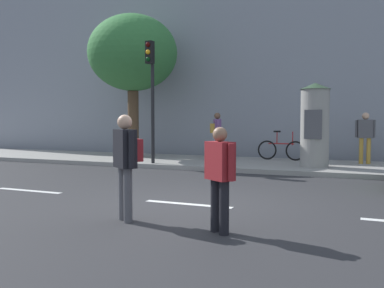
{
  "coord_description": "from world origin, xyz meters",
  "views": [
    {
      "loc": [
        3.19,
        -7.37,
        1.62
      ],
      "look_at": [
        -0.76,
        2.0,
        1.05
      ],
      "focal_mm": 39.22,
      "sensor_mm": 36.0,
      "label": 1
    }
  ],
  "objects_px": {
    "pedestrian_in_dark_shirt": "(126,157)",
    "traffic_light": "(151,81)",
    "pedestrian_with_backpack": "(365,133)",
    "pedestrian_in_red_top": "(217,131)",
    "bicycle_leaning": "(281,150)",
    "poster_column": "(315,124)",
    "street_tree": "(133,54)",
    "pedestrian_near_pole": "(220,172)"
  },
  "relations": [
    {
      "from": "traffic_light",
      "to": "poster_column",
      "type": "relative_size",
      "value": 1.56
    },
    {
      "from": "bicycle_leaning",
      "to": "traffic_light",
      "type": "bearing_deg",
      "value": -142.66
    },
    {
      "from": "pedestrian_near_pole",
      "to": "pedestrian_with_backpack",
      "type": "bearing_deg",
      "value": 79.17
    },
    {
      "from": "poster_column",
      "to": "pedestrian_in_red_top",
      "type": "height_order",
      "value": "poster_column"
    },
    {
      "from": "traffic_light",
      "to": "bicycle_leaning",
      "type": "height_order",
      "value": "traffic_light"
    },
    {
      "from": "pedestrian_near_pole",
      "to": "pedestrian_in_dark_shirt",
      "type": "bearing_deg",
      "value": 176.0
    },
    {
      "from": "street_tree",
      "to": "pedestrian_in_dark_shirt",
      "type": "height_order",
      "value": "street_tree"
    },
    {
      "from": "pedestrian_in_dark_shirt",
      "to": "traffic_light",
      "type": "bearing_deg",
      "value": 115.38
    },
    {
      "from": "pedestrian_in_red_top",
      "to": "poster_column",
      "type": "bearing_deg",
      "value": -19.86
    },
    {
      "from": "pedestrian_in_dark_shirt",
      "to": "bicycle_leaning",
      "type": "distance_m",
      "value": 9.82
    },
    {
      "from": "street_tree",
      "to": "pedestrian_in_dark_shirt",
      "type": "distance_m",
      "value": 10.82
    },
    {
      "from": "bicycle_leaning",
      "to": "pedestrian_with_backpack",
      "type": "bearing_deg",
      "value": -4.78
    },
    {
      "from": "poster_column",
      "to": "pedestrian_in_dark_shirt",
      "type": "distance_m",
      "value": 8.19
    },
    {
      "from": "poster_column",
      "to": "bicycle_leaning",
      "type": "bearing_deg",
      "value": 127.02
    },
    {
      "from": "street_tree",
      "to": "pedestrian_in_dark_shirt",
      "type": "xyz_separation_m",
      "value": [
        5.19,
        -8.92,
        -3.25
      ]
    },
    {
      "from": "pedestrian_in_dark_shirt",
      "to": "bicycle_leaning",
      "type": "height_order",
      "value": "pedestrian_in_dark_shirt"
    },
    {
      "from": "pedestrian_in_red_top",
      "to": "pedestrian_with_backpack",
      "type": "relative_size",
      "value": 1.02
    },
    {
      "from": "poster_column",
      "to": "pedestrian_in_red_top",
      "type": "bearing_deg",
      "value": 160.14
    },
    {
      "from": "pedestrian_in_dark_shirt",
      "to": "pedestrian_in_red_top",
      "type": "distance_m",
      "value": 9.45
    },
    {
      "from": "street_tree",
      "to": "pedestrian_near_pole",
      "type": "height_order",
      "value": "street_tree"
    },
    {
      "from": "poster_column",
      "to": "pedestrian_near_pole",
      "type": "height_order",
      "value": "poster_column"
    },
    {
      "from": "pedestrian_near_pole",
      "to": "pedestrian_with_backpack",
      "type": "height_order",
      "value": "pedestrian_with_backpack"
    },
    {
      "from": "pedestrian_in_red_top",
      "to": "bicycle_leaning",
      "type": "xyz_separation_m",
      "value": [
        2.35,
        0.51,
        -0.66
      ]
    },
    {
      "from": "street_tree",
      "to": "pedestrian_with_backpack",
      "type": "bearing_deg",
      "value": 4.16
    },
    {
      "from": "poster_column",
      "to": "street_tree",
      "type": "relative_size",
      "value": 0.47
    },
    {
      "from": "street_tree",
      "to": "poster_column",
      "type": "bearing_deg",
      "value": -7.87
    },
    {
      "from": "street_tree",
      "to": "bicycle_leaning",
      "type": "distance_m",
      "value": 6.95
    },
    {
      "from": "bicycle_leaning",
      "to": "poster_column",
      "type": "bearing_deg",
      "value": -52.98
    },
    {
      "from": "pedestrian_in_dark_shirt",
      "to": "bicycle_leaning",
      "type": "bearing_deg",
      "value": 86.49
    },
    {
      "from": "pedestrian_in_red_top",
      "to": "pedestrian_in_dark_shirt",
      "type": "bearing_deg",
      "value": -79.33
    },
    {
      "from": "poster_column",
      "to": "pedestrian_near_pole",
      "type": "distance_m",
      "value": 8.07
    },
    {
      "from": "pedestrian_near_pole",
      "to": "bicycle_leaning",
      "type": "height_order",
      "value": "pedestrian_near_pole"
    },
    {
      "from": "traffic_light",
      "to": "pedestrian_in_dark_shirt",
      "type": "relative_size",
      "value": 2.41
    },
    {
      "from": "pedestrian_with_backpack",
      "to": "street_tree",
      "type": "bearing_deg",
      "value": -175.84
    },
    {
      "from": "poster_column",
      "to": "pedestrian_with_backpack",
      "type": "relative_size",
      "value": 1.52
    },
    {
      "from": "traffic_light",
      "to": "pedestrian_near_pole",
      "type": "bearing_deg",
      "value": -55.01
    },
    {
      "from": "pedestrian_in_dark_shirt",
      "to": "street_tree",
      "type": "bearing_deg",
      "value": 120.19
    },
    {
      "from": "street_tree",
      "to": "bicycle_leaning",
      "type": "relative_size",
      "value": 3.21
    },
    {
      "from": "traffic_light",
      "to": "street_tree",
      "type": "relative_size",
      "value": 0.73
    },
    {
      "from": "bicycle_leaning",
      "to": "pedestrian_in_dark_shirt",
      "type": "bearing_deg",
      "value": -93.51
    },
    {
      "from": "pedestrian_with_backpack",
      "to": "pedestrian_in_red_top",
      "type": "bearing_deg",
      "value": -177.05
    },
    {
      "from": "pedestrian_in_red_top",
      "to": "pedestrian_with_backpack",
      "type": "distance_m",
      "value": 5.23
    }
  ]
}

